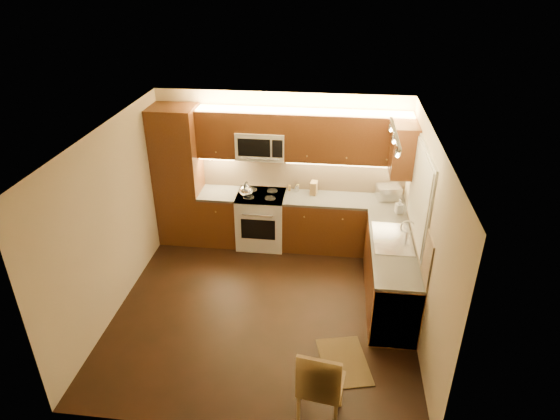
# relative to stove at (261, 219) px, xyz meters

# --- Properties ---
(floor) EXTENTS (4.00, 4.00, 0.01)m
(floor) POSITION_rel_stove_xyz_m (0.30, -1.68, -0.46)
(floor) COLOR black
(floor) RESTS_ON ground
(ceiling) EXTENTS (4.00, 4.00, 0.01)m
(ceiling) POSITION_rel_stove_xyz_m (0.30, -1.68, 2.04)
(ceiling) COLOR beige
(ceiling) RESTS_ON ground
(wall_back) EXTENTS (4.00, 0.01, 2.50)m
(wall_back) POSITION_rel_stove_xyz_m (0.30, 0.32, 0.79)
(wall_back) COLOR #BFAC8C
(wall_back) RESTS_ON ground
(wall_front) EXTENTS (4.00, 0.01, 2.50)m
(wall_front) POSITION_rel_stove_xyz_m (0.30, -3.67, 0.79)
(wall_front) COLOR #BFAC8C
(wall_front) RESTS_ON ground
(wall_left) EXTENTS (0.01, 4.00, 2.50)m
(wall_left) POSITION_rel_stove_xyz_m (-1.70, -1.68, 0.79)
(wall_left) COLOR #BFAC8C
(wall_left) RESTS_ON ground
(wall_right) EXTENTS (0.01, 4.00, 2.50)m
(wall_right) POSITION_rel_stove_xyz_m (2.30, -1.68, 0.79)
(wall_right) COLOR #BFAC8C
(wall_right) RESTS_ON ground
(pantry) EXTENTS (0.70, 0.60, 2.30)m
(pantry) POSITION_rel_stove_xyz_m (-1.35, 0.02, 0.69)
(pantry) COLOR #4B2510
(pantry) RESTS_ON floor
(base_cab_back_left) EXTENTS (0.62, 0.60, 0.86)m
(base_cab_back_left) POSITION_rel_stove_xyz_m (-0.69, 0.02, -0.03)
(base_cab_back_left) COLOR #4B2510
(base_cab_back_left) RESTS_ON floor
(counter_back_left) EXTENTS (0.62, 0.60, 0.04)m
(counter_back_left) POSITION_rel_stove_xyz_m (-0.69, 0.02, 0.42)
(counter_back_left) COLOR #33312F
(counter_back_left) RESTS_ON base_cab_back_left
(base_cab_back_right) EXTENTS (1.92, 0.60, 0.86)m
(base_cab_back_right) POSITION_rel_stove_xyz_m (1.34, 0.02, -0.03)
(base_cab_back_right) COLOR #4B2510
(base_cab_back_right) RESTS_ON floor
(counter_back_right) EXTENTS (1.92, 0.60, 0.04)m
(counter_back_right) POSITION_rel_stove_xyz_m (1.34, 0.02, 0.42)
(counter_back_right) COLOR #33312F
(counter_back_right) RESTS_ON base_cab_back_right
(base_cab_right) EXTENTS (0.60, 2.00, 0.86)m
(base_cab_right) POSITION_rel_stove_xyz_m (2.00, -1.28, -0.03)
(base_cab_right) COLOR #4B2510
(base_cab_right) RESTS_ON floor
(counter_right) EXTENTS (0.60, 2.00, 0.04)m
(counter_right) POSITION_rel_stove_xyz_m (2.00, -1.28, 0.42)
(counter_right) COLOR #33312F
(counter_right) RESTS_ON base_cab_right
(dishwasher) EXTENTS (0.58, 0.60, 0.84)m
(dishwasher) POSITION_rel_stove_xyz_m (2.00, -1.98, -0.03)
(dishwasher) COLOR silver
(dishwasher) RESTS_ON floor
(backsplash_back) EXTENTS (3.30, 0.02, 0.60)m
(backsplash_back) POSITION_rel_stove_xyz_m (0.65, 0.31, 0.74)
(backsplash_back) COLOR tan
(backsplash_back) RESTS_ON wall_back
(backsplash_right) EXTENTS (0.02, 2.00, 0.60)m
(backsplash_right) POSITION_rel_stove_xyz_m (2.29, -1.28, 0.74)
(backsplash_right) COLOR tan
(backsplash_right) RESTS_ON wall_right
(upper_cab_back_left) EXTENTS (0.62, 0.35, 0.75)m
(upper_cab_back_left) POSITION_rel_stove_xyz_m (-0.69, 0.15, 1.42)
(upper_cab_back_left) COLOR #4B2510
(upper_cab_back_left) RESTS_ON wall_back
(upper_cab_back_right) EXTENTS (1.92, 0.35, 0.75)m
(upper_cab_back_right) POSITION_rel_stove_xyz_m (1.34, 0.15, 1.42)
(upper_cab_back_right) COLOR #4B2510
(upper_cab_back_right) RESTS_ON wall_back
(upper_cab_bridge) EXTENTS (0.76, 0.35, 0.31)m
(upper_cab_bridge) POSITION_rel_stove_xyz_m (0.00, 0.15, 1.63)
(upper_cab_bridge) COLOR #4B2510
(upper_cab_bridge) RESTS_ON wall_back
(upper_cab_right_corner) EXTENTS (0.35, 0.50, 0.75)m
(upper_cab_right_corner) POSITION_rel_stove_xyz_m (2.12, -0.28, 1.42)
(upper_cab_right_corner) COLOR #4B2510
(upper_cab_right_corner) RESTS_ON wall_right
(stove) EXTENTS (0.76, 0.65, 0.92)m
(stove) POSITION_rel_stove_xyz_m (0.00, 0.00, 0.00)
(stove) COLOR silver
(stove) RESTS_ON floor
(microwave) EXTENTS (0.76, 0.38, 0.44)m
(microwave) POSITION_rel_stove_xyz_m (0.00, 0.14, 1.26)
(microwave) COLOR silver
(microwave) RESTS_ON wall_back
(window_frame) EXTENTS (0.03, 1.44, 1.24)m
(window_frame) POSITION_rel_stove_xyz_m (2.29, -1.12, 1.14)
(window_frame) COLOR silver
(window_frame) RESTS_ON wall_right
(window_blinds) EXTENTS (0.02, 1.36, 1.16)m
(window_blinds) POSITION_rel_stove_xyz_m (2.27, -1.12, 1.14)
(window_blinds) COLOR silver
(window_blinds) RESTS_ON wall_right
(sink) EXTENTS (0.52, 0.86, 0.15)m
(sink) POSITION_rel_stove_xyz_m (2.00, -1.12, 0.52)
(sink) COLOR silver
(sink) RESTS_ON counter_right
(faucet) EXTENTS (0.20, 0.04, 0.30)m
(faucet) POSITION_rel_stove_xyz_m (2.18, -1.12, 0.59)
(faucet) COLOR silver
(faucet) RESTS_ON counter_right
(track_light_bar) EXTENTS (0.04, 1.20, 0.03)m
(track_light_bar) POSITION_rel_stove_xyz_m (1.85, -1.27, 2.00)
(track_light_bar) COLOR silver
(track_light_bar) RESTS_ON ceiling
(kettle) EXTENTS (0.25, 0.25, 0.24)m
(kettle) POSITION_rel_stove_xyz_m (-0.22, -0.08, 0.58)
(kettle) COLOR silver
(kettle) RESTS_ON stove
(toaster_oven) EXTENTS (0.41, 0.34, 0.22)m
(toaster_oven) POSITION_rel_stove_xyz_m (2.03, 0.13, 0.55)
(toaster_oven) COLOR silver
(toaster_oven) RESTS_ON counter_back_right
(knife_block) EXTENTS (0.12, 0.17, 0.22)m
(knife_block) POSITION_rel_stove_xyz_m (0.84, 0.15, 0.55)
(knife_block) COLOR olive
(knife_block) RESTS_ON counter_back_right
(spice_jar_a) EXTENTS (0.05, 0.05, 0.10)m
(spice_jar_a) POSITION_rel_stove_xyz_m (0.58, 0.22, 0.49)
(spice_jar_a) COLOR silver
(spice_jar_a) RESTS_ON counter_back_right
(spice_jar_b) EXTENTS (0.05, 0.05, 0.09)m
(spice_jar_b) POSITION_rel_stove_xyz_m (0.44, 0.23, 0.49)
(spice_jar_b) COLOR brown
(spice_jar_b) RESTS_ON counter_back_right
(spice_jar_c) EXTENTS (0.05, 0.05, 0.10)m
(spice_jar_c) POSITION_rel_stove_xyz_m (0.55, 0.18, 0.49)
(spice_jar_c) COLOR silver
(spice_jar_c) RESTS_ON counter_back_right
(spice_jar_d) EXTENTS (0.05, 0.05, 0.10)m
(spice_jar_d) POSITION_rel_stove_xyz_m (0.58, 0.26, 0.49)
(spice_jar_d) COLOR #A89132
(spice_jar_d) RESTS_ON counter_back_right
(soap_bottle) EXTENTS (0.13, 0.13, 0.22)m
(soap_bottle) POSITION_rel_stove_xyz_m (2.15, -0.34, 0.55)
(soap_bottle) COLOR silver
(soap_bottle) RESTS_ON counter_right
(rug) EXTENTS (0.71, 0.91, 0.01)m
(rug) POSITION_rel_stove_xyz_m (1.40, -2.58, -0.45)
(rug) COLOR black
(rug) RESTS_ON floor
(dining_chair) EXTENTS (0.50, 0.50, 1.00)m
(dining_chair) POSITION_rel_stove_xyz_m (1.15, -3.38, 0.04)
(dining_chair) COLOR olive
(dining_chair) RESTS_ON floor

